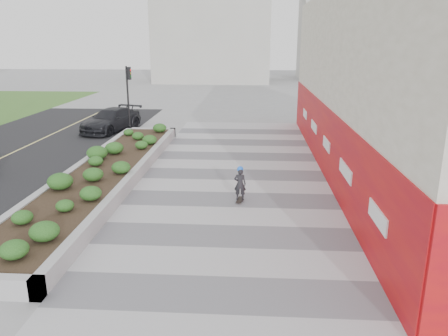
% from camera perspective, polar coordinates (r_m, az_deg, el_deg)
% --- Properties ---
extents(ground, '(160.00, 160.00, 0.00)m').
position_cam_1_polar(ground, '(11.93, -0.27, -12.57)').
color(ground, gray).
rests_on(ground, ground).
extents(walkway, '(8.00, 36.00, 0.01)m').
position_cam_1_polar(walkway, '(14.62, 0.54, -6.87)').
color(walkway, '#A8A8AD').
rests_on(walkway, ground).
extents(building, '(6.04, 24.08, 8.00)m').
position_cam_1_polar(building, '(20.46, 21.80, 10.17)').
color(building, '#BFB6A3').
rests_on(building, ground).
extents(planter, '(3.00, 18.00, 0.90)m').
position_cam_1_polar(planter, '(19.26, -15.35, -0.39)').
color(planter, '#9E9EA0').
rests_on(planter, ground).
extents(traffic_signal_near, '(0.33, 0.28, 4.20)m').
position_cam_1_polar(traffic_signal_near, '(29.19, -12.36, 10.05)').
color(traffic_signal_near, black).
rests_on(traffic_signal_near, ground).
extents(distant_bldg_north_l, '(16.00, 12.00, 20.00)m').
position_cam_1_polar(distant_bldg_north_l, '(65.81, -1.42, 20.02)').
color(distant_bldg_north_l, '#ADAAA3').
rests_on(distant_bldg_north_l, ground).
extents(manhole_cover, '(0.44, 0.44, 0.01)m').
position_cam_1_polar(manhole_cover, '(14.61, 2.51, -6.92)').
color(manhole_cover, '#595654').
rests_on(manhole_cover, ground).
extents(skateboarder, '(0.47, 0.74, 1.37)m').
position_cam_1_polar(skateboarder, '(16.08, 2.11, -2.06)').
color(skateboarder, beige).
rests_on(skateboarder, ground).
extents(car_dark, '(3.43, 5.46, 1.47)m').
position_cam_1_polar(car_dark, '(29.79, -14.52, 6.09)').
color(car_dark, black).
rests_on(car_dark, ground).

